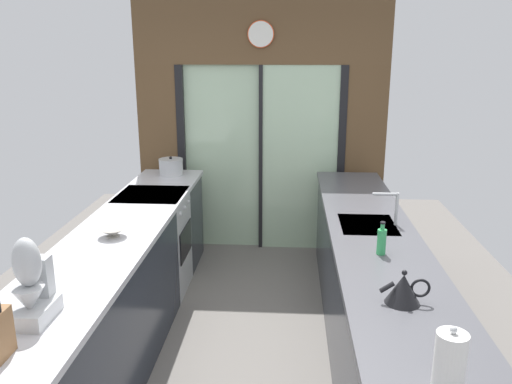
{
  "coord_description": "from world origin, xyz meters",
  "views": [
    {
      "loc": [
        0.3,
        -3.08,
        2.17
      ],
      "look_at": [
        0.06,
        0.74,
        1.1
      ],
      "focal_mm": 36.29,
      "sensor_mm": 36.0,
      "label": 1
    }
  ],
  "objects_px": {
    "stock_pot": "(171,167)",
    "oven_range": "(154,243)",
    "mixing_bowl": "(113,232)",
    "paper_towel_roll": "(449,369)",
    "kettle": "(403,289)",
    "stand_mixer": "(32,289)",
    "soap_bottle": "(382,241)"
  },
  "relations": [
    {
      "from": "stock_pot",
      "to": "oven_range",
      "type": "bearing_deg",
      "value": -91.46
    },
    {
      "from": "stand_mixer",
      "to": "stock_pot",
      "type": "relative_size",
      "value": 1.72
    },
    {
      "from": "stand_mixer",
      "to": "soap_bottle",
      "type": "height_order",
      "value": "stand_mixer"
    },
    {
      "from": "paper_towel_roll",
      "to": "kettle",
      "type": "bearing_deg",
      "value": 89.88
    },
    {
      "from": "oven_range",
      "to": "stand_mixer",
      "type": "distance_m",
      "value": 2.28
    },
    {
      "from": "stock_pot",
      "to": "paper_towel_roll",
      "type": "height_order",
      "value": "paper_towel_roll"
    },
    {
      "from": "mixing_bowl",
      "to": "kettle",
      "type": "relative_size",
      "value": 0.77
    },
    {
      "from": "kettle",
      "to": "paper_towel_roll",
      "type": "bearing_deg",
      "value": -90.12
    },
    {
      "from": "mixing_bowl",
      "to": "paper_towel_roll",
      "type": "height_order",
      "value": "paper_towel_roll"
    },
    {
      "from": "stock_pot",
      "to": "soap_bottle",
      "type": "xyz_separation_m",
      "value": [
        1.78,
        -1.99,
        0.01
      ]
    },
    {
      "from": "oven_range",
      "to": "kettle",
      "type": "relative_size",
      "value": 3.6
    },
    {
      "from": "mixing_bowl",
      "to": "stand_mixer",
      "type": "distance_m",
      "value": 1.13
    },
    {
      "from": "oven_range",
      "to": "kettle",
      "type": "distance_m",
      "value": 2.68
    },
    {
      "from": "kettle",
      "to": "oven_range",
      "type": "bearing_deg",
      "value": 133.21
    },
    {
      "from": "mixing_bowl",
      "to": "kettle",
      "type": "height_order",
      "value": "kettle"
    },
    {
      "from": "mixing_bowl",
      "to": "stock_pot",
      "type": "bearing_deg",
      "value": 90.0
    },
    {
      "from": "kettle",
      "to": "soap_bottle",
      "type": "distance_m",
      "value": 0.65
    },
    {
      "from": "soap_bottle",
      "to": "stand_mixer",
      "type": "bearing_deg",
      "value": -152.46
    },
    {
      "from": "stand_mixer",
      "to": "kettle",
      "type": "relative_size",
      "value": 1.64
    },
    {
      "from": "mixing_bowl",
      "to": "paper_towel_roll",
      "type": "distance_m",
      "value": 2.4
    },
    {
      "from": "mixing_bowl",
      "to": "paper_towel_roll",
      "type": "xyz_separation_m",
      "value": [
        1.78,
        -1.6,
        0.1
      ]
    },
    {
      "from": "kettle",
      "to": "paper_towel_roll",
      "type": "xyz_separation_m",
      "value": [
        -0.0,
        -0.76,
        0.06
      ]
    },
    {
      "from": "oven_range",
      "to": "mixing_bowl",
      "type": "distance_m",
      "value": 1.19
    },
    {
      "from": "kettle",
      "to": "paper_towel_roll",
      "type": "relative_size",
      "value": 0.82
    },
    {
      "from": "paper_towel_roll",
      "to": "stock_pot",
      "type": "bearing_deg",
      "value": 117.62
    },
    {
      "from": "oven_range",
      "to": "kettle",
      "type": "height_order",
      "value": "kettle"
    },
    {
      "from": "kettle",
      "to": "mixing_bowl",
      "type": "bearing_deg",
      "value": 154.81
    },
    {
      "from": "mixing_bowl",
      "to": "stock_pot",
      "type": "relative_size",
      "value": 0.81
    },
    {
      "from": "stand_mixer",
      "to": "stock_pot",
      "type": "height_order",
      "value": "stand_mixer"
    },
    {
      "from": "kettle",
      "to": "paper_towel_roll",
      "type": "distance_m",
      "value": 0.77
    },
    {
      "from": "stand_mixer",
      "to": "stock_pot",
      "type": "xyz_separation_m",
      "value": [
        -0.0,
        2.92,
        -0.08
      ]
    },
    {
      "from": "stand_mixer",
      "to": "soap_bottle",
      "type": "relative_size",
      "value": 1.97
    }
  ]
}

